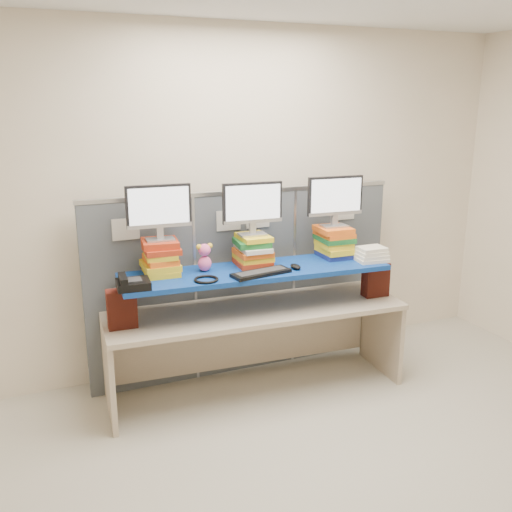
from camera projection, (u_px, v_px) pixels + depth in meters
name	position (u px, v px, depth m)	size (l,w,h in m)	color
room	(373.00, 264.00, 2.93)	(5.00, 4.00, 2.80)	#F4E4C9
cubicle_partition	(245.00, 281.00, 4.68)	(2.60, 0.06, 1.53)	#494F56
desk	(256.00, 325.00, 4.35)	(2.30, 0.80, 0.69)	#BDAA90
brick_pier_left	(122.00, 309.00, 3.92)	(0.20, 0.11, 0.27)	maroon
brick_pier_right	(376.00, 279.00, 4.55)	(0.20, 0.11, 0.27)	maroon
blue_board	(256.00, 271.00, 4.24)	(2.00, 0.50, 0.04)	navy
book_stack_left	(161.00, 257.00, 4.09)	(0.28, 0.32, 0.25)	yellow
book_stack_center	(253.00, 250.00, 4.31)	(0.27, 0.31, 0.23)	#B23014
book_stack_right	(334.00, 241.00, 4.53)	(0.28, 0.32, 0.25)	navy
monitor_left	(159.00, 209.00, 4.00)	(0.46, 0.14, 0.40)	#A3A3A8
monitor_center	(253.00, 205.00, 4.22)	(0.46, 0.14, 0.40)	#A3A3A8
monitor_right	(335.00, 198.00, 4.44)	(0.46, 0.14, 0.40)	#A3A3A8
keyboard	(261.00, 273.00, 4.09)	(0.46, 0.21, 0.03)	black
mouse	(296.00, 267.00, 4.23)	(0.06, 0.12, 0.04)	black
desk_phone	(132.00, 283.00, 3.79)	(0.23, 0.21, 0.09)	black
headset	(206.00, 279.00, 3.96)	(0.17, 0.17, 0.02)	black
plush_toy	(205.00, 257.00, 4.15)	(0.12, 0.09, 0.21)	pink
binder_stack	(371.00, 254.00, 4.43)	(0.25, 0.21, 0.11)	white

